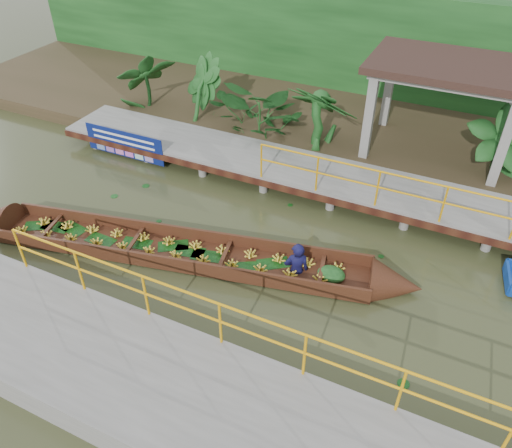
% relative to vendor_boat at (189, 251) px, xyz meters
% --- Properties ---
extents(ground, '(80.00, 80.00, 0.00)m').
position_rel_vendor_boat_xyz_m(ground, '(1.41, 0.67, -0.20)').
color(ground, '#2F371B').
rests_on(ground, ground).
extents(land_strip, '(30.00, 8.00, 0.45)m').
position_rel_vendor_boat_xyz_m(land_strip, '(1.41, 8.17, 0.02)').
color(land_strip, '#342D1A').
rests_on(land_strip, ground).
extents(far_dock, '(16.00, 2.06, 1.66)m').
position_rel_vendor_boat_xyz_m(far_dock, '(1.43, 4.10, 0.27)').
color(far_dock, slate).
rests_on(far_dock, ground).
extents(near_dock, '(18.00, 2.40, 1.73)m').
position_rel_vendor_boat_xyz_m(near_dock, '(2.41, -3.53, 0.10)').
color(near_dock, slate).
rests_on(near_dock, ground).
extents(pavilion, '(4.40, 3.00, 3.00)m').
position_rel_vendor_boat_xyz_m(pavilion, '(4.41, 6.97, 2.61)').
color(pavilion, slate).
rests_on(pavilion, ground).
extents(foliage_backdrop, '(30.00, 0.80, 4.00)m').
position_rel_vendor_boat_xyz_m(foliage_backdrop, '(1.41, 10.67, 1.80)').
color(foliage_backdrop, '#123914').
rests_on(foliage_backdrop, ground).
extents(vendor_boat, '(11.28, 3.42, 2.08)m').
position_rel_vendor_boat_xyz_m(vendor_boat, '(0.00, 0.00, 0.00)').
color(vendor_boat, '#3D1E10').
rests_on(vendor_boat, ground).
extents(blue_banner, '(2.82, 0.04, 0.88)m').
position_rel_vendor_boat_xyz_m(blue_banner, '(-4.21, 3.15, 0.35)').
color(blue_banner, navy).
rests_on(blue_banner, ground).
extents(tropical_plants, '(14.55, 1.55, 1.94)m').
position_rel_vendor_boat_xyz_m(tropical_plants, '(0.92, 5.97, 1.22)').
color(tropical_plants, '#123914').
rests_on(tropical_plants, ground).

